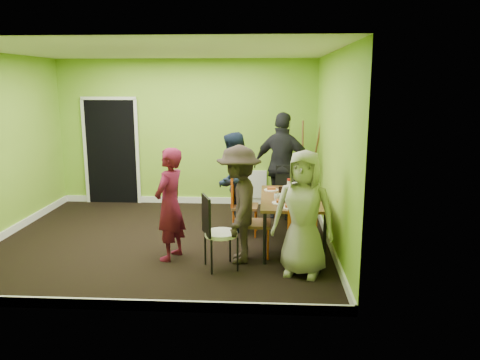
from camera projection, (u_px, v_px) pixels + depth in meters
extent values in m
plane|color=black|center=(164.00, 240.00, 7.14)|extent=(5.00, 5.00, 0.00)
cube|color=#7FB22D|center=(187.00, 133.00, 9.05)|extent=(5.00, 0.04, 2.80)
cube|color=#7FB22D|center=(111.00, 181.00, 4.66)|extent=(5.00, 0.04, 2.80)
cube|color=#7FB22D|center=(333.00, 151.00, 6.71)|extent=(0.04, 4.50, 2.80)
cube|color=white|center=(158.00, 51.00, 6.57)|extent=(5.00, 4.50, 0.04)
cube|color=black|center=(112.00, 152.00, 9.19)|extent=(1.00, 0.05, 2.04)
cube|color=white|center=(254.00, 184.00, 9.16)|extent=(0.50, 0.04, 0.55)
cylinder|color=black|center=(265.00, 239.00, 6.13)|extent=(0.04, 0.04, 0.71)
cylinder|color=black|center=(325.00, 240.00, 6.09)|extent=(0.04, 0.04, 0.71)
cylinder|color=black|center=(265.00, 210.00, 7.48)|extent=(0.04, 0.04, 0.71)
cylinder|color=black|center=(314.00, 211.00, 7.43)|extent=(0.04, 0.04, 0.71)
cube|color=brown|center=(292.00, 198.00, 6.71)|extent=(0.90, 1.50, 0.04)
cylinder|color=#D85114|center=(235.00, 217.00, 7.56)|extent=(0.03, 0.03, 0.45)
cylinder|color=#D85114|center=(233.00, 223.00, 7.23)|extent=(0.03, 0.03, 0.45)
cylinder|color=#D85114|center=(256.00, 218.00, 7.53)|extent=(0.03, 0.03, 0.45)
cylinder|color=#D85114|center=(255.00, 224.00, 7.20)|extent=(0.03, 0.03, 0.45)
cube|color=brown|center=(245.00, 207.00, 7.33)|extent=(0.41, 0.41, 0.04)
cube|color=#D85114|center=(233.00, 190.00, 7.29)|extent=(0.04, 0.38, 0.50)
cylinder|color=#D85114|center=(244.00, 235.00, 6.66)|extent=(0.03, 0.03, 0.46)
cylinder|color=#D85114|center=(242.00, 243.00, 6.32)|extent=(0.03, 0.03, 0.46)
cylinder|color=#D85114|center=(268.00, 236.00, 6.64)|extent=(0.03, 0.03, 0.46)
cylinder|color=#D85114|center=(268.00, 244.00, 6.30)|extent=(0.03, 0.03, 0.46)
cube|color=brown|center=(256.00, 223.00, 6.43)|extent=(0.41, 0.41, 0.04)
cube|color=#D85114|center=(242.00, 204.00, 6.39)|extent=(0.03, 0.39, 0.51)
cylinder|color=#D85114|center=(296.00, 210.00, 8.05)|extent=(0.02, 0.02, 0.43)
cylinder|color=#D85114|center=(277.00, 209.00, 8.10)|extent=(0.02, 0.02, 0.43)
cylinder|color=#D85114|center=(295.00, 215.00, 7.74)|extent=(0.02, 0.02, 0.43)
cylinder|color=#D85114|center=(276.00, 214.00, 7.79)|extent=(0.02, 0.02, 0.43)
cube|color=brown|center=(286.00, 199.00, 7.87)|extent=(0.42, 0.42, 0.04)
cube|color=#D85114|center=(287.00, 182.00, 8.00)|extent=(0.36, 0.07, 0.47)
cylinder|color=#D85114|center=(289.00, 253.00, 6.00)|extent=(0.03, 0.03, 0.44)
cylinder|color=#D85114|center=(315.00, 254.00, 5.96)|extent=(0.03, 0.03, 0.44)
cylinder|color=#D85114|center=(290.00, 244.00, 6.32)|extent=(0.03, 0.03, 0.44)
cylinder|color=#D85114|center=(314.00, 245.00, 6.28)|extent=(0.03, 0.03, 0.44)
cube|color=brown|center=(302.00, 233.00, 6.10)|extent=(0.42, 0.42, 0.04)
cube|color=#D85114|center=(303.00, 218.00, 5.86)|extent=(0.37, 0.06, 0.49)
cylinder|color=black|center=(205.00, 248.00, 6.15)|extent=(0.03, 0.03, 0.45)
cylinder|color=black|center=(212.00, 257.00, 5.83)|extent=(0.03, 0.03, 0.45)
cylinder|color=black|center=(230.00, 246.00, 6.25)|extent=(0.03, 0.03, 0.45)
cylinder|color=black|center=(238.00, 254.00, 5.93)|extent=(0.03, 0.03, 0.45)
cylinder|color=white|center=(221.00, 234.00, 5.99)|extent=(0.42, 0.42, 0.05)
cube|color=black|center=(206.00, 216.00, 5.88)|extent=(0.16, 0.37, 0.50)
cylinder|color=brown|center=(290.00, 165.00, 8.73)|extent=(0.24, 0.40, 1.71)
cylinder|color=brown|center=(313.00, 165.00, 8.70)|extent=(0.24, 0.40, 1.71)
cylinder|color=brown|center=(302.00, 167.00, 8.47)|extent=(0.04, 0.39, 1.67)
cube|color=brown|center=(302.00, 168.00, 8.68)|extent=(0.46, 0.04, 0.04)
cylinder|color=white|center=(271.00, 190.00, 7.12)|extent=(0.22, 0.22, 0.01)
cylinder|color=white|center=(281.00, 203.00, 6.36)|extent=(0.25, 0.25, 0.01)
cylinder|color=white|center=(291.00, 189.00, 7.17)|extent=(0.24, 0.24, 0.01)
cylinder|color=white|center=(290.00, 207.00, 6.13)|extent=(0.24, 0.24, 0.01)
cylinder|color=white|center=(312.00, 196.00, 6.76)|extent=(0.22, 0.22, 0.01)
cylinder|color=white|center=(312.00, 199.00, 6.55)|extent=(0.22, 0.22, 0.01)
cylinder|color=white|center=(289.00, 188.00, 6.75)|extent=(0.07, 0.07, 0.22)
cylinder|color=#1639A9|center=(309.00, 197.00, 6.29)|extent=(0.07, 0.07, 0.20)
cylinder|color=#D85114|center=(291.00, 192.00, 6.85)|extent=(0.03, 0.03, 0.09)
cylinder|color=black|center=(281.00, 190.00, 6.92)|extent=(0.07, 0.07, 0.10)
cylinder|color=black|center=(297.00, 188.00, 7.07)|extent=(0.06, 0.06, 0.10)
cylinder|color=black|center=(303.00, 202.00, 6.26)|extent=(0.06, 0.06, 0.09)
imported|color=white|center=(279.00, 198.00, 6.46)|extent=(0.13, 0.13, 0.11)
imported|color=white|center=(309.00, 192.00, 6.78)|extent=(0.11, 0.11, 0.10)
imported|color=maroon|center=(170.00, 204.00, 6.26)|extent=(0.53, 0.64, 1.53)
imported|color=#152035|center=(233.00, 182.00, 7.46)|extent=(0.84, 0.94, 1.60)
imported|color=black|center=(239.00, 204.00, 6.17)|extent=(0.58, 1.01, 1.57)
imported|color=black|center=(283.00, 166.00, 8.12)|extent=(1.18, 0.84, 1.87)
imported|color=gray|center=(303.00, 213.00, 5.74)|extent=(0.88, 0.69, 1.57)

